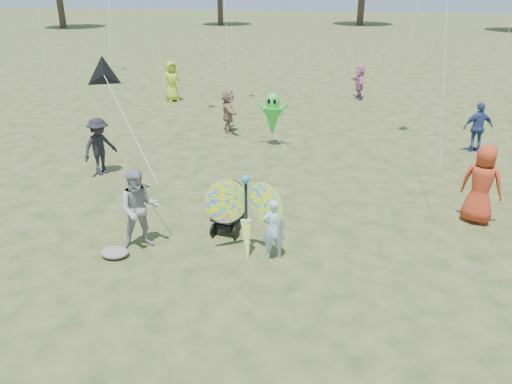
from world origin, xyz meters
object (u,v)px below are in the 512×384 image
adult_man (139,209)px  alien_kite (272,117)px  crowd_g (172,81)px  child_girl (273,229)px  crowd_c (478,127)px  crowd_a (482,184)px  crowd_d (228,111)px  crowd_j (359,82)px  butterfly_kite (246,215)px  crowd_b (100,146)px  jogging_stroller (229,203)px

adult_man → alien_kite: alien_kite is taller
crowd_g → alien_kite: 7.74m
child_girl → crowd_c: bearing=-148.5°
child_girl → adult_man: bearing=-23.0°
crowd_a → crowd_d: crowd_a is taller
adult_man → crowd_j: (4.29, 14.67, -0.10)m
child_girl → butterfly_kite: size_ratio=0.68×
crowd_a → crowd_d: 9.19m
crowd_b → crowd_c: (10.60, 3.99, -0.02)m
crowd_g → jogging_stroller: crowd_g is taller
crowd_a → crowd_d: (-7.10, 5.82, -0.13)m
crowd_a → crowd_g: size_ratio=1.03×
crowd_a → alien_kite: size_ratio=1.03×
crowd_a → alien_kite: bearing=-14.4°
crowd_d → crowd_g: size_ratio=0.88×
crowd_a → crowd_c: (1.00, 5.18, -0.11)m
child_girl → crowd_b: (-5.38, 3.62, 0.17)m
crowd_g → crowd_b: bearing=-121.3°
crowd_j → jogging_stroller: bearing=-28.1°
crowd_a → crowd_j: bearing=-51.9°
crowd_d → crowd_j: size_ratio=1.04×
adult_man → crowd_c: size_ratio=1.07×
jogging_stroller → child_girl: bearing=-31.0°
crowd_c → crowd_d: size_ratio=1.02×
crowd_a → child_girl: bearing=56.0°
crowd_b → jogging_stroller: (4.26, -2.61, -0.18)m
crowd_d → jogging_stroller: crowd_d is taller
crowd_g → crowd_a: bearing=-81.9°
crowd_g → crowd_j: size_ratio=1.18×
crowd_b → crowd_j: crowd_b is taller
crowd_c → alien_kite: (-6.35, -0.62, 0.19)m
crowd_b → crowd_c: 11.32m
child_girl → alien_kite: (-1.13, 6.98, 0.34)m
crowd_a → crowd_g: crowd_a is taller
crowd_a → alien_kite: (-5.35, 4.56, 0.08)m
crowd_j → alien_kite: 8.12m
crowd_a → crowd_c: size_ratio=1.15×
butterfly_kite → crowd_j: bearing=81.6°
adult_man → jogging_stroller: 1.89m
child_girl → crowd_d: 8.74m
child_girl → adult_man: (-2.67, -0.05, 0.21)m
crowd_a → crowd_c: crowd_a is taller
crowd_b → crowd_g: bearing=33.5°
crowd_a → alien_kite: 7.03m
jogging_stroller → butterfly_kite: (0.58, -0.95, 0.23)m
butterfly_kite → crowd_d: bearing=106.0°
adult_man → crowd_d: size_ratio=1.09×
crowd_g → crowd_j: 8.36m
crowd_j → alien_kite: bearing=-36.5°
child_girl → crowd_a: size_ratio=0.70×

